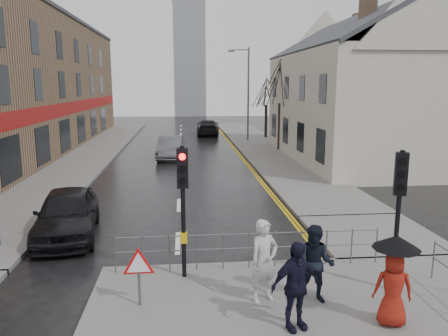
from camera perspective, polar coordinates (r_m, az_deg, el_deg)
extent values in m
plane|color=black|center=(11.52, -6.21, -14.96)|extent=(120.00, 120.00, 0.00)
cube|color=#605E5B|center=(34.40, -16.64, 2.15)|extent=(4.00, 44.00, 0.14)
cube|color=#605E5B|center=(36.27, 4.61, 2.99)|extent=(4.00, 40.00, 0.14)
cube|color=#605E5B|center=(15.58, 18.86, -8.22)|extent=(4.00, 4.20, 0.14)
cube|color=#7D6248|center=(34.61, -26.51, 9.72)|extent=(8.00, 42.00, 10.00)
cube|color=beige|center=(30.76, 17.25, 7.56)|extent=(9.00, 16.00, 7.00)
cube|color=#7D6248|center=(26.79, 18.28, 19.34)|extent=(0.70, 0.90, 1.80)
cube|color=#7D6248|center=(35.13, 17.09, 17.25)|extent=(0.70, 0.90, 1.80)
cube|color=gray|center=(72.50, -4.53, 13.98)|extent=(5.00, 5.00, 18.00)
cylinder|color=black|center=(11.04, -5.35, -5.86)|extent=(0.11, 0.11, 3.40)
cube|color=black|center=(10.77, -5.45, 0.01)|extent=(0.28, 0.22, 1.00)
cylinder|color=#FF0C07|center=(10.58, -5.48, 1.47)|extent=(0.16, 0.04, 0.16)
cylinder|color=black|center=(10.63, -5.45, -0.13)|extent=(0.16, 0.04, 0.16)
cylinder|color=black|center=(10.69, -5.42, -1.71)|extent=(0.16, 0.04, 0.16)
cube|color=gold|center=(11.24, -5.29, -9.03)|extent=(0.18, 0.14, 0.28)
cylinder|color=black|center=(11.08, 21.69, -6.55)|extent=(0.11, 0.11, 3.40)
cube|color=black|center=(10.81, 22.12, -0.71)|extent=(0.34, 0.30, 1.00)
cylinder|color=black|center=(10.62, 22.32, 0.73)|extent=(0.16, 0.09, 0.16)
cylinder|color=black|center=(10.67, 22.21, -0.85)|extent=(0.16, 0.09, 0.16)
cylinder|color=black|center=(10.73, 22.10, -2.42)|extent=(0.16, 0.09, 0.16)
cube|color=gold|center=(11.28, 21.46, -9.70)|extent=(0.22, 0.19, 0.28)
cylinder|color=#595B5E|center=(11.95, -14.07, -10.91)|extent=(0.04, 0.04, 1.00)
cylinder|color=#595B5E|center=(12.94, 19.29, -9.50)|extent=(0.04, 0.04, 1.00)
cylinder|color=#595B5E|center=(11.78, 3.35, -8.58)|extent=(7.10, 0.04, 0.04)
cylinder|color=#595B5E|center=(11.92, 3.33, -10.39)|extent=(7.10, 0.04, 0.04)
cylinder|color=#595B5E|center=(12.49, 25.66, -10.73)|extent=(0.04, 0.04, 1.00)
cylinder|color=#595B5E|center=(10.25, -10.99, -15.04)|extent=(0.06, 0.06, 0.85)
cylinder|color=red|center=(10.03, -11.10, -12.34)|extent=(0.80, 0.03, 0.80)
cylinder|color=white|center=(10.01, -11.11, -12.38)|extent=(0.60, 0.03, 0.60)
cylinder|color=#595B5E|center=(38.82, 3.19, 9.56)|extent=(0.16, 0.16, 8.00)
cylinder|color=#595B5E|center=(38.82, 2.19, 15.18)|extent=(1.40, 0.10, 0.10)
cube|color=#595B5E|center=(38.72, 0.97, 15.05)|extent=(0.50, 0.25, 0.18)
cylinder|color=black|center=(33.33, 7.25, 5.40)|extent=(0.26, 0.26, 3.50)
cylinder|color=black|center=(41.26, 5.50, 6.12)|extent=(0.26, 0.26, 3.00)
imported|color=#B7B8B3|center=(10.09, 5.26, -11.98)|extent=(0.82, 0.70, 1.91)
imported|color=black|center=(10.26, 11.86, -12.17)|extent=(1.08, 1.00, 1.79)
imported|color=maroon|center=(9.82, 21.21, -14.45)|extent=(0.88, 0.69, 1.58)
cylinder|color=black|center=(9.77, 21.25, -13.92)|extent=(0.02, 0.02, 1.78)
cone|color=black|center=(9.45, 21.62, -8.98)|extent=(0.96, 0.96, 0.28)
imported|color=black|center=(9.12, 9.29, -14.94)|extent=(1.16, 0.76, 1.84)
imported|color=black|center=(15.48, -19.82, -5.59)|extent=(2.44, 4.87, 1.59)
imported|color=#4F5054|center=(30.23, -7.01, 2.68)|extent=(1.84, 4.64, 1.50)
imported|color=black|center=(44.18, -2.14, 5.35)|extent=(2.42, 5.43, 1.55)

